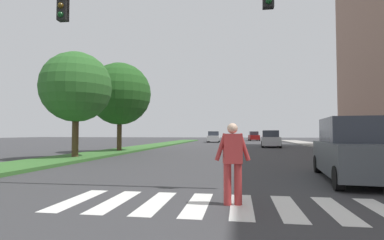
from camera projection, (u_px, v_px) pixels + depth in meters
The scene contains 12 objects.
ground_plane at pixel (235, 149), 27.49m from camera, with size 140.00×140.00×0.00m, color #38383A.
crosswalk at pixel (219, 205), 6.17m from camera, with size 6.75×2.20×0.01m.
median_strip at pixel (134, 149), 26.88m from camera, with size 2.94×64.00×0.15m, color #386B2D.
tree_mid at pixel (76, 87), 17.06m from camera, with size 3.98×3.98×5.93m.
tree_far at pixel (120, 94), 23.07m from camera, with size 4.76×4.76×6.71m.
sidewalk_right at pixel (352, 150), 24.08m from camera, with size 3.00×64.00×0.15m, color #9E9991.
traffic_light_gantry at pixel (65, 30), 8.59m from camera, with size 10.55×0.30×6.00m.
pedestrian_performer at pixel (233, 160), 6.23m from camera, with size 0.75×0.30×1.69m.
suv_crossing at pixel (355, 151), 9.38m from camera, with size 2.41×4.78×1.97m.
sedan_midblock at pixel (271, 139), 31.35m from camera, with size 2.16×4.51×1.75m.
sedan_distant at pixel (214, 137), 47.58m from camera, with size 2.02×4.61×1.73m.
sedan_far_horizon at pixel (254, 136), 56.86m from camera, with size 2.07×4.39×1.76m.
Camera 1 is at (0.41, 2.15, 1.49)m, focal length 28.12 mm.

